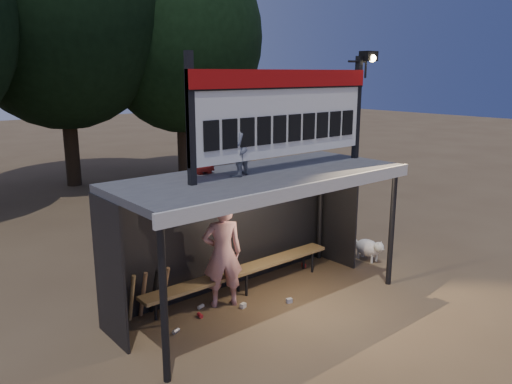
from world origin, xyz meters
TOP-DOWN VIEW (x-y plane):
  - ground at (0.00, 0.00)m, footprint 80.00×80.00m
  - player at (-0.53, 0.41)m, footprint 0.81×0.68m
  - child_a at (-0.46, 0.09)m, footprint 0.57×0.51m
  - child_b at (-0.75, 0.60)m, footprint 0.47×0.32m
  - dugout_shelter at (0.00, 0.24)m, footprint 5.10×2.08m
  - scoreboard_assembly at (0.56, -0.01)m, footprint 4.10×0.27m
  - bench at (0.00, 0.55)m, footprint 4.00×0.35m
  - tree_mid at (1.00, 11.50)m, footprint 7.22×7.22m
  - tree_right at (5.00, 10.50)m, footprint 6.08×6.08m
  - dog at (3.11, 0.11)m, footprint 0.36×0.81m
  - bats at (-1.73, 0.82)m, footprint 0.68×0.35m
  - litter at (-0.28, 0.24)m, footprint 3.55×1.10m

SIDE VIEW (x-z plane):
  - ground at x=0.00m, z-range 0.00..0.00m
  - litter at x=-0.28m, z-range 0.00..0.08m
  - dog at x=3.11m, z-range 0.03..0.53m
  - bats at x=-1.73m, z-range 0.01..0.85m
  - bench at x=0.00m, z-range 0.19..0.67m
  - player at x=-0.53m, z-range 0.00..1.88m
  - dugout_shelter at x=0.00m, z-range 0.69..3.01m
  - child_b at x=-0.75m, z-range 2.32..3.24m
  - child_a at x=-0.46m, z-range 2.32..3.29m
  - scoreboard_assembly at x=0.56m, z-range 2.33..4.32m
  - tree_right at x=5.00m, z-range 0.83..9.55m
  - tree_mid at x=1.00m, z-range 0.99..11.34m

